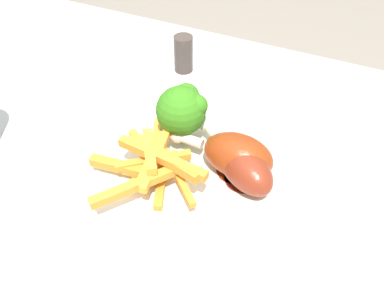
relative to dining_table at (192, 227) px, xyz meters
name	(u,v)px	position (x,y,z in m)	size (l,w,h in m)	color
dining_table	(192,227)	(0.00, 0.00, 0.00)	(1.25, 0.66, 0.75)	#B7B7BC
dinner_plate	(192,159)	(-0.01, 0.02, 0.12)	(0.26, 0.26, 0.01)	white
broccoli_floret_front	(183,109)	(-0.03, 0.04, 0.17)	(0.06, 0.07, 0.08)	#73A44F
carrot_fries_pile	(152,162)	(-0.03, -0.03, 0.15)	(0.14, 0.17, 0.04)	orange
chicken_drumstick_near	(235,155)	(0.05, 0.02, 0.15)	(0.13, 0.06, 0.05)	#5D1D0A
chicken_drumstick_far	(242,164)	(0.06, 0.01, 0.15)	(0.13, 0.10, 0.04)	#55190E
pepper_shaker	(183,54)	(-0.11, 0.20, 0.15)	(0.03, 0.03, 0.06)	#423833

